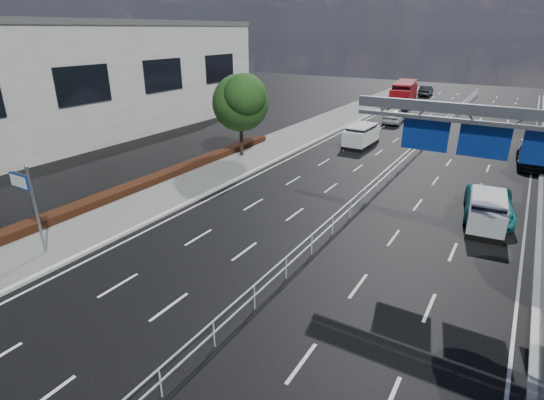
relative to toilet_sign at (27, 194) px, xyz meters
The scene contains 16 objects.
ground 11.34m from the toilet_sign, ahead, with size 160.00×160.00×0.00m, color black.
sidewalk_near 2.93m from the toilet_sign, behind, with size 5.00×140.00×0.14m, color slate.
kerb_near 3.48m from the toilet_sign, ahead, with size 0.25×140.00×0.15m, color silver.
median_fence 25.14m from the toilet_sign, 64.04° to the left, with size 0.05×85.00×1.02m.
hedge_near 6.10m from the toilet_sign, 115.13° to the left, with size 1.00×36.00×0.44m, color black.
toilet_sign is the anchor object (origin of this frame).
overhead_gantry 20.52m from the toilet_sign, 29.60° to the left, with size 10.24×0.38×7.45m.
near_building 26.29m from the toilet_sign, 136.62° to the left, with size 12.00×38.00×10.00m, color beige.
near_tree_back 18.07m from the toilet_sign, 93.14° to the left, with size 4.84×4.51×6.69m.
white_minivan 27.00m from the toilet_sign, 76.99° to the left, with size 1.99×4.41×1.89m.
red_bus 49.96m from the toilet_sign, 86.03° to the left, with size 3.91×10.73×3.13m.
near_car_silver 38.28m from the toilet_sign, 81.46° to the left, with size 1.97×4.90×1.67m, color silver.
near_car_dark 60.90m from the toilet_sign, 86.19° to the left, with size 1.60×4.60×1.51m, color black.
silver_minivan 22.36m from the toilet_sign, 38.38° to the left, with size 2.18×4.31×1.73m.
parked_car_teal 23.27m from the toilet_sign, 41.11° to the left, with size 2.44×5.30×1.47m, color #1C7C80.
parked_car_dark 33.45m from the toilet_sign, 54.77° to the left, with size 2.06×5.07×1.47m, color black.
Camera 1 is at (7.36, -9.35, 9.70)m, focal length 28.00 mm.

